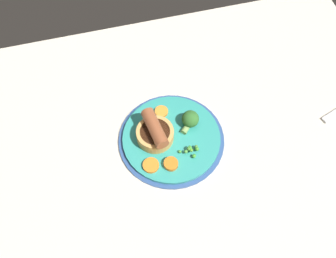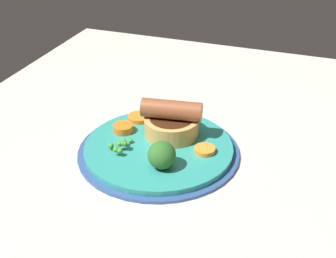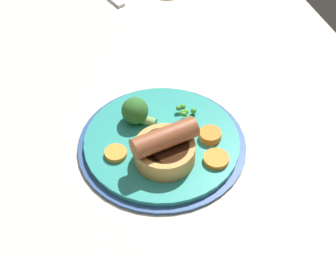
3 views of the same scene
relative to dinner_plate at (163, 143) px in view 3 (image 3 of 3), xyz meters
The scene contains 8 objects.
dining_table 5.23cm from the dinner_plate, behind, with size 110.00×80.00×3.00cm, color beige.
dinner_plate is the anchor object (origin of this frame).
sausage_pudding 5.07cm from the dinner_plate, 15.51° to the right, with size 8.81×9.97×6.12cm.
pea_pile 6.04cm from the dinner_plate, 125.13° to the left, with size 4.63×3.03×1.72cm.
broccoli_floret_near 6.51cm from the dinner_plate, 152.98° to the right, with size 4.97×5.08×4.16cm.
carrot_slice_1 7.68cm from the dinner_plate, 85.21° to the right, with size 3.28×3.28×0.76cm, color orange.
carrot_slice_3 7.21cm from the dinner_plate, 73.78° to the left, with size 3.31×3.31×1.21cm, color orange.
carrot_slice_6 8.82cm from the dinner_plate, 42.37° to the left, with size 3.74×3.74×0.77cm, color orange.
Camera 3 is at (59.18, -17.84, 66.03)cm, focal length 60.00 mm.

